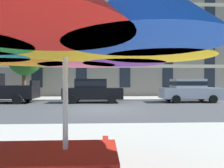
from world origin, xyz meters
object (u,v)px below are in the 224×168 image
(street_tree_left, at_px, (25,60))
(patio_umbrella, at_px, (65,32))
(sedan_black, at_px, (93,90))
(sedan_silver, at_px, (189,90))

(street_tree_left, bearing_deg, patio_umbrella, -67.25)
(sedan_black, distance_m, street_tree_left, 7.20)
(sedan_silver, relative_size, patio_umbrella, 1.32)
(street_tree_left, distance_m, patio_umbrella, 16.90)
(sedan_black, relative_size, street_tree_left, 0.87)
(sedan_silver, bearing_deg, patio_umbrella, -118.79)
(sedan_silver, xyz_separation_m, street_tree_left, (-13.49, 2.84, 2.54))
(sedan_silver, relative_size, street_tree_left, 0.87)
(sedan_black, xyz_separation_m, sedan_silver, (7.39, 0.00, 0.00))
(street_tree_left, bearing_deg, sedan_black, -24.90)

